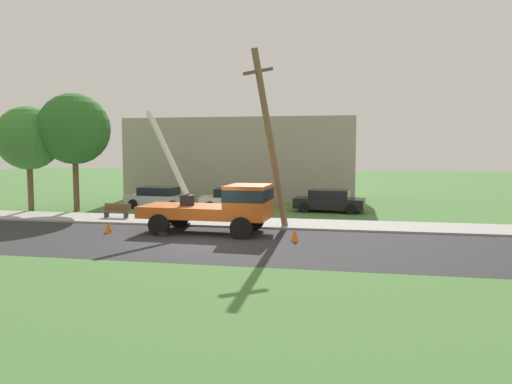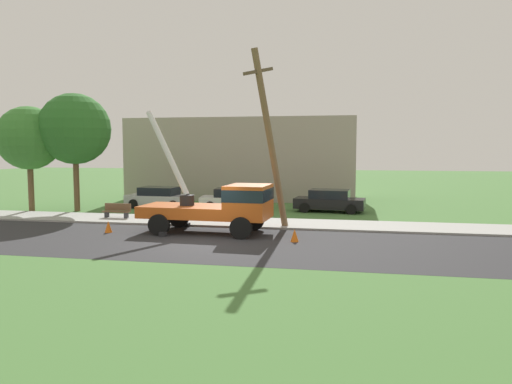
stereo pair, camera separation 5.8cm
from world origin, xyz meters
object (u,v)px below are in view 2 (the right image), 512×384
(roadside_tree_far, at_px, (29,138))
(roadside_tree_near, at_px, (75,129))
(parked_sedan_silver, at_px, (159,197))
(leaning_utility_pole, at_px, (270,138))
(parked_sedan_white, at_px, (234,199))
(traffic_cone_ahead, at_px, (295,235))
(utility_truck, at_px, (222,204))
(parked_sedan_black, at_px, (330,201))
(traffic_cone_behind, at_px, (108,227))
(park_bench, at_px, (117,211))

(roadside_tree_far, bearing_deg, roadside_tree_near, 15.52)
(parked_sedan_silver, relative_size, roadside_tree_near, 0.60)
(parked_sedan_silver, distance_m, roadside_tree_near, 6.96)
(leaning_utility_pole, height_order, parked_sedan_white, leaning_utility_pole)
(traffic_cone_ahead, relative_size, parked_sedan_silver, 0.12)
(utility_truck, bearing_deg, roadside_tree_near, 151.53)
(leaning_utility_pole, bearing_deg, utility_truck, -144.64)
(parked_sedan_silver, relative_size, parked_sedan_black, 0.99)
(leaning_utility_pole, bearing_deg, roadside_tree_far, 166.25)
(traffic_cone_ahead, xyz_separation_m, traffic_cone_behind, (-9.09, 0.58, 0.00))
(traffic_cone_ahead, height_order, park_bench, park_bench)
(parked_sedan_white, bearing_deg, traffic_cone_ahead, -63.06)
(utility_truck, bearing_deg, parked_sedan_white, 100.09)
(utility_truck, bearing_deg, roadside_tree_far, 159.05)
(parked_sedan_silver, distance_m, parked_sedan_white, 5.29)
(parked_sedan_silver, bearing_deg, roadside_tree_far, -154.58)
(utility_truck, relative_size, parked_sedan_black, 1.48)
(traffic_cone_ahead, distance_m, roadside_tree_far, 19.52)
(roadside_tree_near, relative_size, roadside_tree_far, 1.12)
(parked_sedan_white, height_order, parked_sedan_black, same)
(traffic_cone_behind, xyz_separation_m, parked_sedan_white, (3.90, 9.65, 0.43))
(traffic_cone_ahead, height_order, parked_sedan_white, parked_sedan_white)
(parked_sedan_silver, xyz_separation_m, parked_sedan_black, (11.50, 0.12, 0.00))
(leaning_utility_pole, height_order, roadside_tree_far, leaning_utility_pole)
(roadside_tree_far, bearing_deg, traffic_cone_ahead, -21.05)
(utility_truck, xyz_separation_m, parked_sedan_silver, (-6.85, 8.86, -0.70))
(parked_sedan_white, relative_size, parked_sedan_black, 1.00)
(parked_sedan_white, height_order, park_bench, parked_sedan_white)
(utility_truck, height_order, leaning_utility_pole, leaning_utility_pole)
(utility_truck, xyz_separation_m, traffic_cone_behind, (-5.46, -0.85, -1.13))
(leaning_utility_pole, distance_m, traffic_cone_ahead, 5.37)
(traffic_cone_behind, bearing_deg, traffic_cone_ahead, -3.63)
(utility_truck, relative_size, park_bench, 4.22)
(park_bench, distance_m, roadside_tree_near, 7.00)
(roadside_tree_far, bearing_deg, utility_truck, -20.95)
(utility_truck, relative_size, roadside_tree_near, 0.90)
(utility_truck, bearing_deg, traffic_cone_ahead, -21.42)
(leaning_utility_pole, height_order, traffic_cone_ahead, leaning_utility_pole)
(leaning_utility_pole, bearing_deg, parked_sedan_silver, 140.22)
(utility_truck, height_order, roadside_tree_near, roadside_tree_near)
(leaning_utility_pole, relative_size, parked_sedan_black, 1.94)
(park_bench, height_order, roadside_tree_near, roadside_tree_near)
(roadside_tree_far, bearing_deg, parked_sedan_silver, 25.42)
(utility_truck, relative_size, traffic_cone_ahead, 12.06)
(leaning_utility_pole, bearing_deg, traffic_cone_behind, -162.99)
(roadside_tree_near, height_order, roadside_tree_far, roadside_tree_near)
(traffic_cone_behind, height_order, roadside_tree_near, roadside_tree_near)
(leaning_utility_pole, bearing_deg, traffic_cone_ahead, -61.14)
(parked_sedan_white, bearing_deg, park_bench, -135.55)
(traffic_cone_ahead, relative_size, traffic_cone_behind, 1.00)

